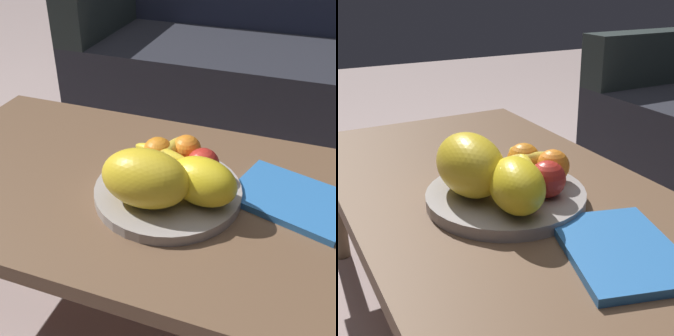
% 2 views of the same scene
% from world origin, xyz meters
% --- Properties ---
extents(coffee_table, '(1.29, 0.65, 0.40)m').
position_xyz_m(coffee_table, '(0.00, 0.00, 0.36)').
color(coffee_table, brown).
rests_on(coffee_table, ground_plane).
extents(fruit_bowl, '(0.33, 0.33, 0.03)m').
position_xyz_m(fruit_bowl, '(0.01, -0.02, 0.41)').
color(fruit_bowl, '#A29A96').
rests_on(fruit_bowl, coffee_table).
extents(melon_large_front, '(0.19, 0.12, 0.12)m').
position_xyz_m(melon_large_front, '(-0.01, -0.09, 0.49)').
color(melon_large_front, yellow).
rests_on(melon_large_front, fruit_bowl).
extents(melon_smaller_beside, '(0.17, 0.13, 0.10)m').
position_xyz_m(melon_smaller_beside, '(0.09, -0.04, 0.47)').
color(melon_smaller_beside, yellow).
rests_on(melon_smaller_beside, fruit_bowl).
extents(orange_front, '(0.07, 0.07, 0.07)m').
position_xyz_m(orange_front, '(-0.04, 0.05, 0.46)').
color(orange_front, orange).
rests_on(orange_front, fruit_bowl).
extents(orange_left, '(0.07, 0.07, 0.07)m').
position_xyz_m(orange_left, '(0.02, 0.09, 0.46)').
color(orange_left, orange).
rests_on(orange_left, fruit_bowl).
extents(apple_left, '(0.07, 0.07, 0.07)m').
position_xyz_m(apple_left, '(0.07, 0.04, 0.46)').
color(apple_left, red).
rests_on(apple_left, fruit_bowl).
extents(banana_bunch, '(0.17, 0.15, 0.06)m').
position_xyz_m(banana_bunch, '(-0.02, 0.04, 0.45)').
color(banana_bunch, yellow).
rests_on(banana_bunch, fruit_bowl).
extents(magazine, '(0.29, 0.24, 0.02)m').
position_xyz_m(magazine, '(0.27, 0.05, 0.41)').
color(magazine, '#2F70BB').
rests_on(magazine, coffee_table).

